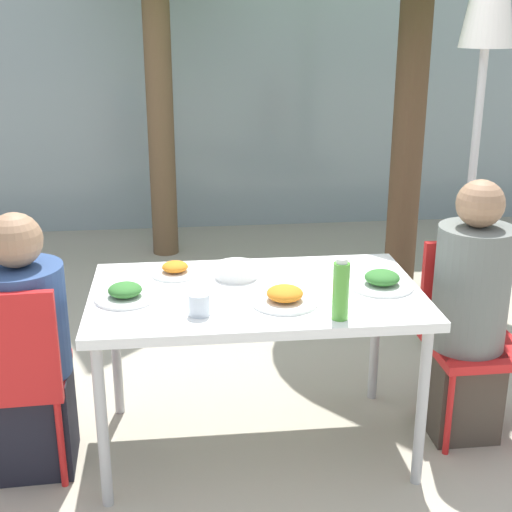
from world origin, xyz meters
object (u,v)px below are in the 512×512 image
at_px(person_left, 28,354).
at_px(drinking_cup, 199,304).
at_px(salad_bowl, 236,271).
at_px(person_right, 468,319).
at_px(chair_right, 470,324).
at_px(closed_umbrella, 489,10).
at_px(chair_left, 12,369).
at_px(bottle, 341,290).

relative_size(person_left, drinking_cup, 13.03).
relative_size(person_left, salad_bowl, 6.04).
bearing_deg(person_right, chair_right, -121.85).
bearing_deg(person_left, chair_right, 1.50).
relative_size(closed_umbrella, drinking_cup, 29.38).
xyz_separation_m(chair_left, bottle, (1.25, -0.19, 0.35)).
relative_size(person_right, drinking_cup, 13.85).
height_order(person_right, drinking_cup, person_right).
bearing_deg(salad_bowl, person_right, -8.90).
relative_size(chair_left, closed_umbrella, 0.34).
bearing_deg(bottle, drinking_cup, 169.68).
height_order(person_left, bottle, person_left).
relative_size(closed_umbrella, bottle, 10.43).
bearing_deg(drinking_cup, chair_right, 14.39).
bearing_deg(chair_right, drinking_cup, 13.79).
bearing_deg(chair_right, salad_bowl, -4.69).
distance_m(person_left, person_right, 1.86).
distance_m(chair_right, salad_bowl, 1.08).
distance_m(person_left, bottle, 1.28).
bearing_deg(chair_left, bottle, -11.21).
distance_m(chair_right, bottle, 0.88).
bearing_deg(chair_left, drinking_cup, -10.15).
bearing_deg(person_left, closed_umbrella, 19.98).
bearing_deg(bottle, chair_right, 30.20).
bearing_deg(salad_bowl, drinking_cup, -114.07).
bearing_deg(closed_umbrella, chair_right, -109.62).
bearing_deg(chair_left, person_right, 1.55).
bearing_deg(salad_bowl, person_left, -166.68).
bearing_deg(chair_right, chair_left, 5.60).
xyz_separation_m(chair_left, closed_umbrella, (2.22, 0.98, 1.33)).
height_order(chair_left, salad_bowl, chair_left).
xyz_separation_m(person_right, closed_umbrella, (0.32, 0.85, 1.27)).
height_order(person_left, drinking_cup, person_left).
bearing_deg(chair_left, chair_right, 3.82).
distance_m(person_right, closed_umbrella, 1.56).
bearing_deg(bottle, person_right, 26.62).
relative_size(person_left, closed_umbrella, 0.44).
bearing_deg(salad_bowl, chair_right, -4.09).
distance_m(closed_umbrella, bottle, 1.81).
height_order(chair_left, bottle, bottle).
xyz_separation_m(chair_left, chair_right, (1.95, 0.21, 0.00)).
relative_size(chair_right, person_right, 0.73).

